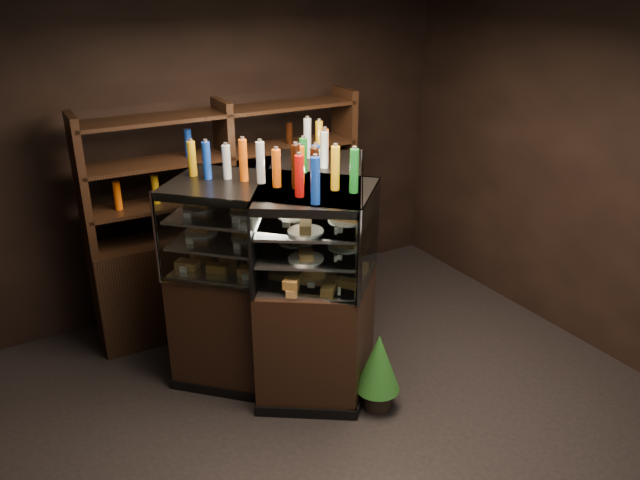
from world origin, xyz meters
The scene contains 7 objects.
ground centered at (0.00, 0.00, 0.00)m, with size 5.00×5.00×0.00m, color black.
room_shell centered at (0.00, 0.00, 1.94)m, with size 5.02×5.02×3.01m.
display_case centered at (0.14, 1.00, 0.53)m, with size 1.86×1.63×1.61m.
food_display centered at (0.14, 1.00, 1.21)m, with size 1.36×1.20×0.49m.
bottles_top centered at (0.14, 1.01, 1.74)m, with size 1.18×1.06×0.30m.
potted_conifer centered at (0.43, 0.27, 0.39)m, with size 0.32×0.32×0.69m.
back_shelving centered at (0.05, 2.05, 0.61)m, with size 2.41×0.49×2.00m.
Camera 1 is at (-1.82, -2.76, 2.95)m, focal length 35.00 mm.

